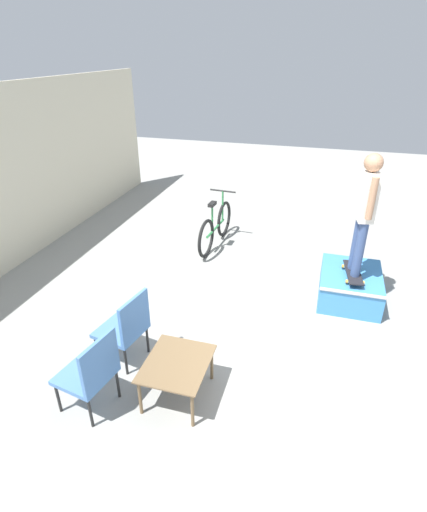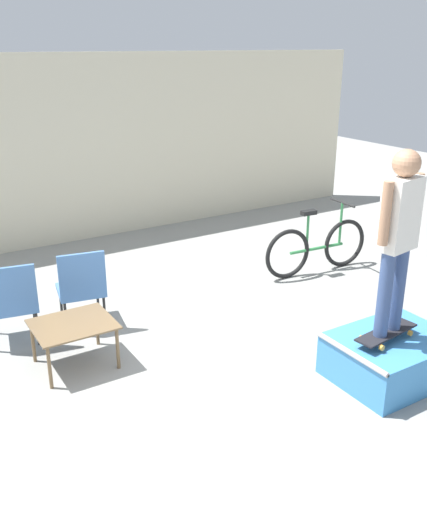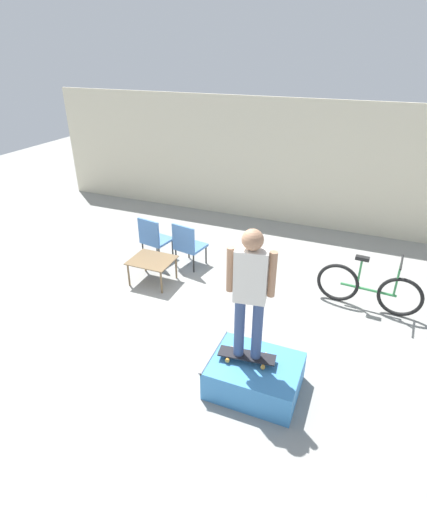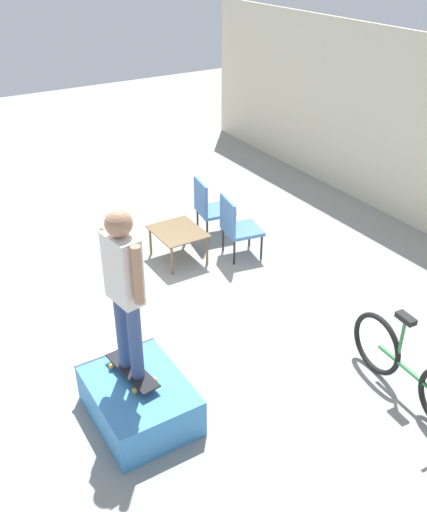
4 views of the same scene
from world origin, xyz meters
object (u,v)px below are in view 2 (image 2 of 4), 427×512
object	(u,v)px
bicycle	(317,247)
person_skater	(399,229)
skate_ramp_box	(391,357)
skateboard_on_ramp	(386,333)
patio_chair_right	(82,285)
patio_chair_left	(12,300)
coffee_table	(73,328)

from	to	relation	value
bicycle	person_skater	bearing A→B (deg)	-113.80
skate_ramp_box	skateboard_on_ramp	size ratio (longest dim) A/B	1.57
patio_chair_right	skateboard_on_ramp	bearing A→B (deg)	139.07
skateboard_on_ramp	patio_chair_left	size ratio (longest dim) A/B	0.78
coffee_table	patio_chair_left	size ratio (longest dim) A/B	0.83
skateboard_on_ramp	bicycle	bearing A→B (deg)	54.94
skate_ramp_box	coffee_table	size ratio (longest dim) A/B	1.48
skate_ramp_box	patio_chair_right	size ratio (longest dim) A/B	1.23
coffee_table	patio_chair_left	distance (m)	0.89
patio_chair_left	bicycle	world-z (taller)	bicycle
skate_ramp_box	bicycle	world-z (taller)	bicycle
patio_chair_right	bicycle	distance (m)	3.45
skateboard_on_ramp	coffee_table	size ratio (longest dim) A/B	0.94
skate_ramp_box	person_skater	world-z (taller)	person_skater
patio_chair_left	bicycle	xyz separation A→B (m)	(4.22, -0.13, -0.14)
coffee_table	patio_chair_right	xyz separation A→B (m)	(0.37, 0.78, 0.10)
skateboard_on_ramp	patio_chair_right	xyz separation A→B (m)	(-2.11, 2.63, 0.00)
patio_chair_right	bicycle	xyz separation A→B (m)	(3.45, -0.13, -0.14)
skate_ramp_box	person_skater	bearing A→B (deg)	-179.53
bicycle	coffee_table	bearing A→B (deg)	-165.92
skate_ramp_box	bicycle	bearing A→B (deg)	63.96
patio_chair_left	skate_ramp_box	bearing A→B (deg)	148.78
skateboard_on_ramp	patio_chair_left	world-z (taller)	patio_chair_left
person_skater	patio_chair_right	distance (m)	3.53
coffee_table	patio_chair_left	world-z (taller)	patio_chair_left
skate_ramp_box	patio_chair_left	xyz separation A→B (m)	(-3.00, 2.63, 0.30)
coffee_table	patio_chair_right	world-z (taller)	patio_chair_right
patio_chair_left	patio_chair_right	bearing A→B (deg)	-169.94
patio_chair_left	patio_chair_right	size ratio (longest dim) A/B	1.00
patio_chair_left	bicycle	bearing A→B (deg)	-171.67
skate_ramp_box	patio_chair_right	distance (m)	3.46
patio_chair_right	bicycle	world-z (taller)	bicycle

